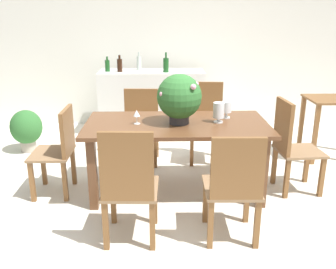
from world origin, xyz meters
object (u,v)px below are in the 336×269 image
object	(u,v)px
crystal_vase_left	(219,111)
wine_bottle_amber	(139,63)
chair_far_right	(206,118)
chair_near_right	(234,184)
chair_foot_end	(291,143)
chair_head_end	(60,147)
kitchen_counter	(152,102)
side_table	(333,113)
chair_near_left	(129,183)
wine_glass	(137,114)
dining_table	(177,133)
wine_bottle_clear	(120,65)
wine_bottle_green	(166,65)
crystal_vase_center_near	(227,108)
chair_far_left	(141,121)
wine_bottle_tall	(107,65)
flower_centerpiece	(179,97)
potted_plant_floor	(26,129)

from	to	relation	value
crystal_vase_left	wine_bottle_amber	world-z (taller)	wine_bottle_amber
chair_far_right	chair_near_right	bearing A→B (deg)	-85.49
chair_foot_end	chair_head_end	bearing A→B (deg)	85.92
kitchen_counter	side_table	distance (m)	2.61
wine_bottle_amber	chair_near_left	bearing A→B (deg)	-88.87
wine_glass	side_table	bearing A→B (deg)	21.65
dining_table	wine_bottle_amber	bearing A→B (deg)	102.38
wine_glass	wine_bottle_clear	xyz separation A→B (m)	(-0.36, 2.05, 0.21)
wine_bottle_green	wine_bottle_amber	distance (m)	0.47
dining_table	crystal_vase_center_near	xyz separation A→B (m)	(0.53, 0.17, 0.22)
chair_far_left	side_table	distance (m)	2.47
chair_near_right	side_table	size ratio (longest dim) A/B	1.20
wine_bottle_amber	chair_far_right	bearing A→B (deg)	-54.34
crystal_vase_center_near	chair_foot_end	bearing A→B (deg)	-14.70
chair_near_left	wine_bottle_amber	world-z (taller)	wine_bottle_amber
chair_foot_end	wine_bottle_green	distance (m)	2.41
wine_bottle_green	chair_near_left	bearing A→B (deg)	-96.85
chair_far_left	kitchen_counter	xyz separation A→B (m)	(0.12, 1.16, -0.02)
chair_foot_end	crystal_vase_center_near	bearing A→B (deg)	71.39
chair_near_right	chair_head_end	xyz separation A→B (m)	(-1.62, 0.94, -0.01)
chair_near_left	wine_bottle_green	world-z (taller)	wine_bottle_green
chair_near_left	side_table	distance (m)	3.11
chair_far_left	crystal_vase_left	bearing A→B (deg)	-45.02
wine_glass	kitchen_counter	distance (m)	2.16
chair_far_left	wine_glass	bearing A→B (deg)	-86.38
crystal_vase_left	kitchen_counter	size ratio (longest dim) A/B	0.13
chair_near_right	wine_bottle_tall	distance (m)	3.34
dining_table	side_table	xyz separation A→B (m)	(2.05, 0.94, -0.05)
chair_foot_end	wine_bottle_tall	size ratio (longest dim) A/B	4.43
chair_far_left	chair_near_left	xyz separation A→B (m)	(-0.01, -1.88, 0.04)
side_table	chair_near_right	bearing A→B (deg)	-130.96
flower_centerpiece	potted_plant_floor	world-z (taller)	flower_centerpiece
chair_near_left	crystal_vase_left	world-z (taller)	chair_near_left
chair_near_left	wine_bottle_clear	bearing A→B (deg)	-81.33
wine_bottle_green	chair_near_right	bearing A→B (deg)	-80.53
chair_far_left	chair_foot_end	distance (m)	1.86
wine_bottle_amber	wine_bottle_green	bearing A→B (deg)	-29.53
dining_table	wine_bottle_tall	distance (m)	2.31
wine_glass	wine_bottle_clear	world-z (taller)	wine_bottle_clear
flower_centerpiece	wine_glass	world-z (taller)	flower_centerpiece
chair_far_left	chair_near_right	bearing A→B (deg)	-63.17
flower_centerpiece	wine_bottle_clear	world-z (taller)	flower_centerpiece
wine_bottle_tall	potted_plant_floor	world-z (taller)	wine_bottle_tall
chair_near_right	potted_plant_floor	bearing A→B (deg)	-41.51
chair_near_right	crystal_vase_left	xyz separation A→B (m)	(0.01, 0.95, 0.36)
chair_foot_end	chair_near_left	world-z (taller)	chair_near_left
crystal_vase_center_near	side_table	distance (m)	1.73
wine_glass	potted_plant_floor	size ratio (longest dim) A/B	0.25
chair_near_left	wine_bottle_tall	bearing A→B (deg)	-77.87
dining_table	chair_far_right	distance (m)	1.03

